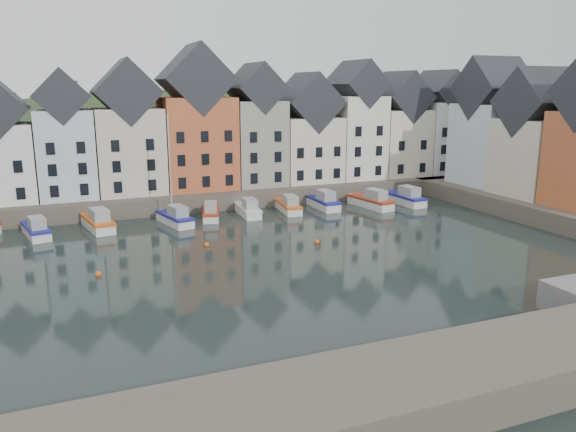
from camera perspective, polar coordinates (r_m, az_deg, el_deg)
ground at (r=46.98m, az=-1.10°, el=-5.11°), size 260.00×260.00×0.00m
far_quay at (r=74.68m, az=-9.42°, el=2.37°), size 90.00×16.00×2.00m
right_quay at (r=70.64m, az=27.15°, el=0.48°), size 14.00×54.00×2.00m
near_wall at (r=24.69m, az=-4.61°, el=-20.61°), size 50.00×6.00×2.00m
hillside at (r=104.20m, az=-12.25°, el=-5.45°), size 153.60×70.40×64.00m
far_terrace at (r=72.49m, az=-6.80°, el=8.42°), size 72.37×8.16×17.78m
right_terrace at (r=72.18m, az=24.24°, el=7.38°), size 8.30×24.25×16.36m
mooring_buoys at (r=50.63m, az=-7.52°, el=-3.69°), size 20.50×5.50×0.50m
boat_b at (r=61.07m, az=-24.20°, el=-1.31°), size 3.07×6.35×2.34m
boat_c at (r=61.75m, az=-18.73°, el=-0.62°), size 3.25×7.04×2.60m
boat_d at (r=61.84m, az=-11.38°, el=-0.15°), size 3.28×6.53×11.96m
boat_e at (r=63.95m, az=-7.83°, el=0.32°), size 3.27×6.08×2.23m
boat_f at (r=65.05m, az=-4.06°, el=0.65°), size 2.26×6.14×2.32m
boat_g at (r=66.77m, az=0.05°, el=1.02°), size 2.54×6.26×2.34m
boat_h at (r=69.00m, az=3.56°, el=1.44°), size 2.07×6.63×2.55m
boat_i at (r=69.88m, az=8.48°, el=1.49°), size 3.19×7.07×2.62m
boat_j at (r=72.64m, az=11.81°, el=1.80°), size 2.49×6.94×2.63m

